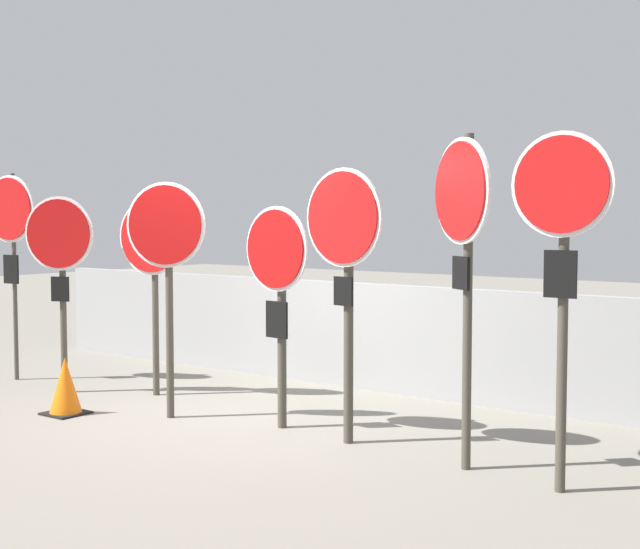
# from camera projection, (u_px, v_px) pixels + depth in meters

# --- Properties ---
(ground_plane) EXTENTS (40.00, 40.00, 0.00)m
(ground_plane) POSITION_uv_depth(u_px,v_px,m) (237.00, 419.00, 8.47)
(ground_plane) COLOR gray
(fence_back) EXTENTS (9.78, 0.12, 1.18)m
(fence_back) POSITION_uv_depth(u_px,v_px,m) (355.00, 335.00, 10.00)
(fence_back) COLOR gray
(fence_back) RESTS_ON ground
(stop_sign_0) EXTENTS (0.78, 0.15, 2.43)m
(stop_sign_0) POSITION_uv_depth(u_px,v_px,m) (10.00, 224.00, 10.36)
(stop_sign_0) COLOR #474238
(stop_sign_0) RESTS_ON ground
(stop_sign_1) EXTENTS (0.75, 0.35, 2.14)m
(stop_sign_1) POSITION_uv_depth(u_px,v_px,m) (60.00, 252.00, 9.61)
(stop_sign_1) COLOR #474238
(stop_sign_1) RESTS_ON ground
(stop_sign_2) EXTENTS (0.81, 0.19, 2.12)m
(stop_sign_2) POSITION_uv_depth(u_px,v_px,m) (152.00, 253.00, 9.46)
(stop_sign_2) COLOR #474238
(stop_sign_2) RESTS_ON ground
(stop_sign_3) EXTENTS (0.77, 0.31, 2.25)m
(stop_sign_3) POSITION_uv_depth(u_px,v_px,m) (166.00, 248.00, 8.38)
(stop_sign_3) COLOR #474238
(stop_sign_3) RESTS_ON ground
(stop_sign_4) EXTENTS (0.76, 0.17, 2.02)m
(stop_sign_4) POSITION_uv_depth(u_px,v_px,m) (278.00, 276.00, 8.00)
(stop_sign_4) COLOR #474238
(stop_sign_4) RESTS_ON ground
(stop_sign_5) EXTENTS (0.83, 0.18, 2.33)m
(stop_sign_5) POSITION_uv_depth(u_px,v_px,m) (345.00, 251.00, 7.43)
(stop_sign_5) COLOR #474238
(stop_sign_5) RESTS_ON ground
(stop_sign_6) EXTENTS (0.68, 0.45, 2.54)m
(stop_sign_6) POSITION_uv_depth(u_px,v_px,m) (463.00, 227.00, 6.65)
(stop_sign_6) COLOR #474238
(stop_sign_6) RESTS_ON ground
(stop_sign_7) EXTENTS (0.72, 0.13, 2.50)m
(stop_sign_7) POSITION_uv_depth(u_px,v_px,m) (562.00, 234.00, 6.07)
(stop_sign_7) COLOR #474238
(stop_sign_7) RESTS_ON ground
(traffic_cone_0) EXTENTS (0.37, 0.37, 0.56)m
(traffic_cone_0) POSITION_uv_depth(u_px,v_px,m) (65.00, 386.00, 8.65)
(traffic_cone_0) COLOR black
(traffic_cone_0) RESTS_ON ground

